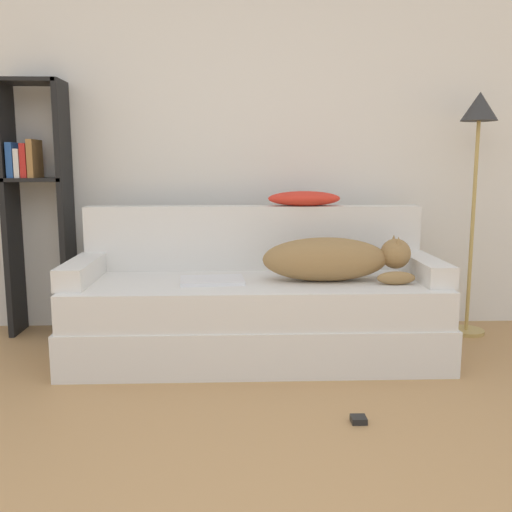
# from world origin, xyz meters

# --- Properties ---
(wall_back) EXTENTS (7.50, 0.06, 2.70)m
(wall_back) POSITION_xyz_m (0.00, 2.75, 1.35)
(wall_back) COLOR silver
(wall_back) RESTS_ON ground_plane
(couch) EXTENTS (2.09, 0.82, 0.45)m
(couch) POSITION_xyz_m (0.05, 2.04, 0.22)
(couch) COLOR silver
(couch) RESTS_ON ground_plane
(couch_backrest) EXTENTS (2.05, 0.15, 0.39)m
(couch_backrest) POSITION_xyz_m (0.05, 2.38, 0.65)
(couch_backrest) COLOR silver
(couch_backrest) RESTS_ON couch
(couch_arm_left) EXTENTS (0.15, 0.63, 0.12)m
(couch_arm_left) POSITION_xyz_m (-0.92, 2.04, 0.51)
(couch_arm_left) COLOR silver
(couch_arm_left) RESTS_ON couch
(couch_arm_right) EXTENTS (0.15, 0.63, 0.12)m
(couch_arm_right) POSITION_xyz_m (1.02, 2.04, 0.51)
(couch_arm_right) COLOR silver
(couch_arm_right) RESTS_ON couch
(dog) EXTENTS (0.83, 0.28, 0.25)m
(dog) POSITION_xyz_m (0.49, 1.98, 0.58)
(dog) COLOR olive
(dog) RESTS_ON couch
(laptop) EXTENTS (0.37, 0.28, 0.02)m
(laptop) POSITION_xyz_m (-0.19, 1.98, 0.46)
(laptop) COLOR silver
(laptop) RESTS_ON couch
(throw_pillow) EXTENTS (0.45, 0.21, 0.09)m
(throw_pillow) POSITION_xyz_m (0.36, 2.37, 0.89)
(throw_pillow) COLOR red
(throw_pillow) RESTS_ON couch_backrest
(bookshelf) EXTENTS (0.39, 0.26, 1.62)m
(bookshelf) POSITION_xyz_m (-1.33, 2.57, 0.91)
(bookshelf) COLOR black
(bookshelf) RESTS_ON ground_plane
(floor_lamp) EXTENTS (0.23, 0.23, 1.54)m
(floor_lamp) POSITION_xyz_m (1.46, 2.44, 1.23)
(floor_lamp) COLOR tan
(floor_lamp) RESTS_ON ground_plane
(power_adapter) EXTENTS (0.07, 0.07, 0.03)m
(power_adapter) POSITION_xyz_m (0.46, 1.16, 0.01)
(power_adapter) COLOR black
(power_adapter) RESTS_ON ground_plane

